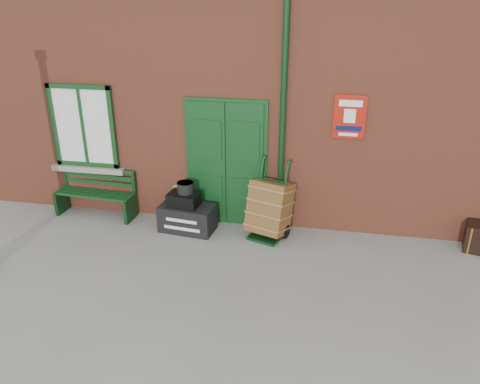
# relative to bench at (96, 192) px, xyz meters

# --- Properties ---
(ground) EXTENTS (80.00, 80.00, 0.00)m
(ground) POSITION_rel_bench_xyz_m (2.74, -1.32, -0.46)
(ground) COLOR gray
(ground) RESTS_ON ground
(station_building) EXTENTS (10.30, 4.30, 4.36)m
(station_building) POSITION_rel_bench_xyz_m (2.74, 2.17, 1.70)
(station_building) COLOR #974930
(station_building) RESTS_ON ground
(bench) EXTENTS (1.49, 0.54, 0.91)m
(bench) POSITION_rel_bench_xyz_m (0.00, 0.00, 0.00)
(bench) COLOR #103B17
(bench) RESTS_ON ground
(houdini_trunk) EXTENTS (0.98, 0.61, 0.47)m
(houdini_trunk) POSITION_rel_bench_xyz_m (1.83, -0.29, -0.22)
(houdini_trunk) COLOR black
(houdini_trunk) RESTS_ON ground
(strongbox) EXTENTS (0.55, 0.43, 0.23)m
(strongbox) POSITION_rel_bench_xyz_m (1.78, -0.29, 0.13)
(strongbox) COLOR black
(strongbox) RESTS_ON houdini_trunk
(hatbox) EXTENTS (0.31, 0.31, 0.19)m
(hatbox) POSITION_rel_bench_xyz_m (1.81, -0.26, 0.34)
(hatbox) COLOR black
(hatbox) RESTS_ON strongbox
(suitcase_back) EXTENTS (0.40, 0.52, 0.68)m
(suitcase_back) POSITION_rel_bench_xyz_m (1.65, -0.07, -0.12)
(suitcase_back) COLOR tan
(suitcase_back) RESTS_ON ground
(suitcase_front) EXTENTS (0.37, 0.47, 0.58)m
(suitcase_front) POSITION_rel_bench_xyz_m (1.83, -0.14, -0.17)
(suitcase_front) COLOR tan
(suitcase_front) RESTS_ON ground
(porter_trolley) EXTENTS (0.83, 0.86, 1.32)m
(porter_trolley) POSITION_rel_bench_xyz_m (3.26, -0.20, 0.05)
(porter_trolley) COLOR #0C3315
(porter_trolley) RESTS_ON ground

